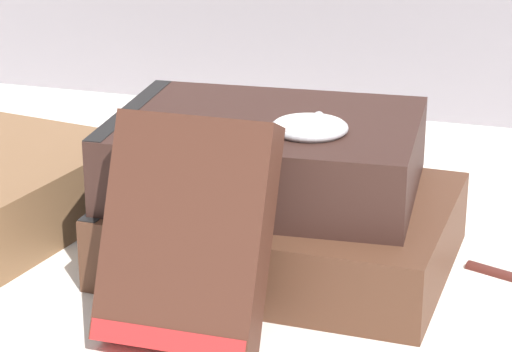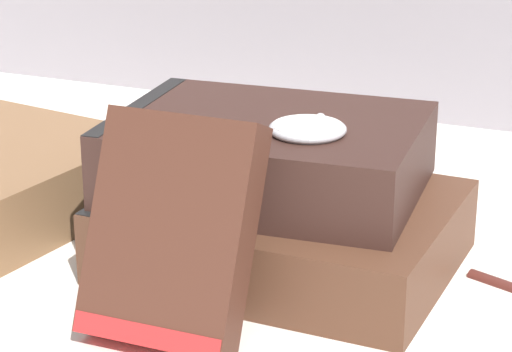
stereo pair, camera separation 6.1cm
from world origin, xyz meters
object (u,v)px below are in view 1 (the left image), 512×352
Objects in this scene: book_flat_top at (258,153)px; book_leaning_front at (186,242)px; reading_glasses at (232,172)px; pocket_watch at (310,127)px; book_flat_bottom at (276,229)px.

book_leaning_front reaches higher than book_flat_top.
book_flat_top reaches higher than reading_glasses.
reading_glasses is at bearing 122.81° from pocket_watch.
book_flat_top is (-0.02, 0.01, 0.05)m from book_flat_bottom.
book_flat_top is 1.83× the size of reading_glasses.
pocket_watch is 0.46× the size of reading_glasses.
book_flat_bottom is 1.07× the size of book_flat_top.
pocket_watch is (0.04, -0.02, 0.03)m from book_flat_top.
reading_glasses is at bearing 103.08° from book_leaning_front.
reading_glasses is at bearing 110.47° from book_flat_top.
book_flat_top is at bearing 88.00° from book_leaning_front.
book_flat_bottom is at bearing 80.35° from book_leaning_front.
book_flat_bottom is at bearing -30.81° from book_flat_top.
book_flat_bottom is 1.96× the size of reading_glasses.
reading_glasses is at bearing 120.03° from book_flat_bottom.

